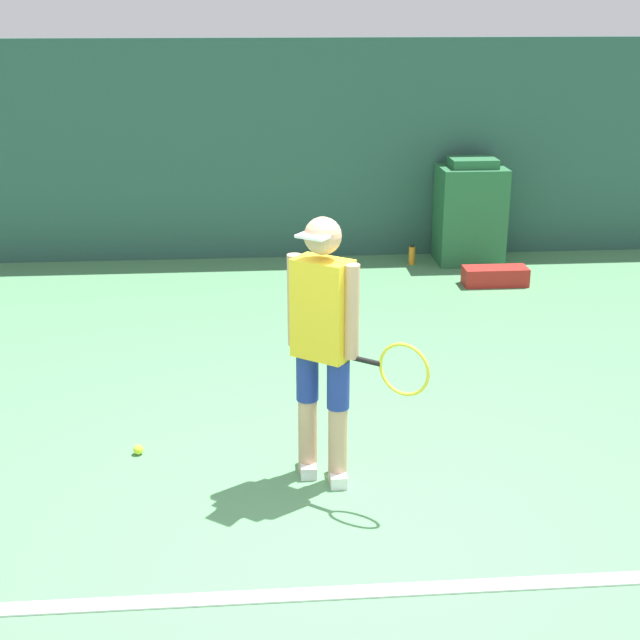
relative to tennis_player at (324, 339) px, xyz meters
The scene contains 8 objects.
ground_plane 1.08m from the tennis_player, 89.07° to the right, with size 24.00×24.00×0.00m, color #518C5B.
back_wall 5.17m from the tennis_player, 89.90° to the left, with size 24.00×0.10×2.45m.
court_baseline 1.50m from the tennis_player, 89.57° to the right, with size 21.60×0.10×0.01m.
tennis_player is the anchor object (origin of this frame).
tennis_ball 1.55m from the tennis_player, 161.98° to the left, with size 0.07×0.07×0.07m.
covered_chair 5.20m from the tennis_player, 66.72° to the left, with size 0.73×0.59×1.19m.
equipment_bag 4.49m from the tennis_player, 61.09° to the left, with size 0.67×0.27×0.19m.
water_bottle 4.97m from the tennis_player, 73.48° to the left, with size 0.07×0.07×0.23m.
Camera 1 is at (-0.43, -4.38, 2.83)m, focal length 50.00 mm.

